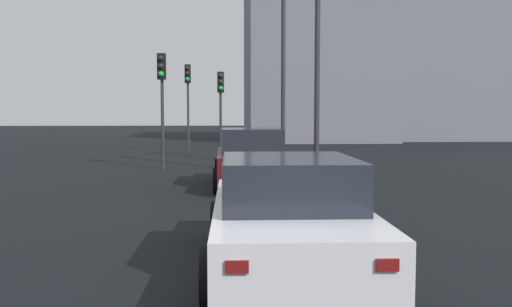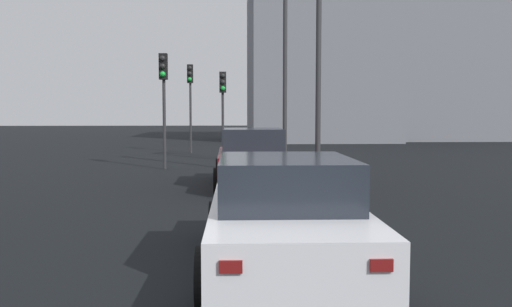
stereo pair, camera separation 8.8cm
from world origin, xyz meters
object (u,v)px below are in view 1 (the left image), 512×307
Objects in this scene: traffic_light_near_left at (162,86)px; street_lamp_far at (318,13)px; car_white_second at (287,215)px; car_maroon_lead at (251,159)px; traffic_light_near_right at (221,96)px; traffic_light_far_left at (188,90)px; street_lamp_kerbside at (283,61)px.

street_lamp_far reaches higher than traffic_light_near_left.
traffic_light_near_left is at bearing 13.98° from car_white_second.
car_maroon_lead is 4.87m from street_lamp_far.
traffic_light_near_right is (4.69, -2.01, -0.19)m from traffic_light_near_left.
traffic_light_far_left is (3.10, 1.62, 0.40)m from traffic_light_near_right.
car_white_second is 13.94m from street_lamp_kerbside.
car_maroon_lead is 0.52× the size of street_lamp_far.
car_white_second is 0.54× the size of street_lamp_far.
traffic_light_near_left is 0.48× the size of street_lamp_far.
street_lamp_far is (-10.87, -4.52, 1.80)m from traffic_light_far_left.
traffic_light_near_right is 0.58× the size of street_lamp_kerbside.
traffic_light_near_left reaches higher than car_maroon_lead.
traffic_light_near_left is at bearing 31.91° from car_maroon_lead.
traffic_light_near_right is (17.23, 0.92, 2.01)m from car_white_second.
street_lamp_kerbside reaches higher than car_maroon_lead.
traffic_light_far_left is at bearing 7.93° from car_white_second.
street_lamp_far is (-4.04, -0.57, 1.02)m from street_lamp_kerbside.
traffic_light_near_left is 7.80m from traffic_light_far_left.
street_lamp_far is at bearing 25.65° from traffic_light_far_left.
traffic_light_near_right is at bearing 3.86° from car_white_second.
street_lamp_far is at bearing 15.50° from traffic_light_near_right.
street_lamp_kerbside is at bearing 33.09° from traffic_light_far_left.
traffic_light_near_left reaches higher than car_white_second.
traffic_light_far_left is at bearing 11.32° from car_maroon_lead.
street_lamp_kerbside reaches higher than traffic_light_near_left.
car_maroon_lead is 7.91m from car_white_second.
traffic_light_near_right is 3.52m from traffic_light_far_left.
car_white_second is at bearing -179.62° from car_maroon_lead.
traffic_light_far_left is at bearing 30.02° from street_lamp_kerbside.
traffic_light_far_left is at bearing -177.36° from traffic_light_near_left.
traffic_light_near_left is 1.07× the size of traffic_light_near_right.
traffic_light_near_left is at bearing 102.46° from street_lamp_kerbside.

